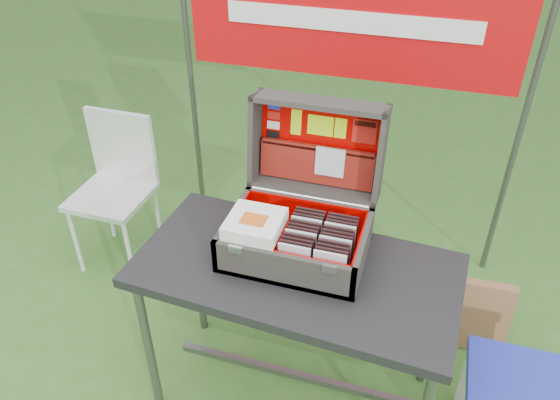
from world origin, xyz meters
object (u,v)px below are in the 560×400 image
(chair, at_px, (111,198))
(cardboard_box, at_px, (469,314))
(table, at_px, (294,335))
(suitcase, at_px, (301,191))

(chair, relative_size, cardboard_box, 2.25)
(chair, bearing_deg, cardboard_box, -1.23)
(table, height_order, chair, chair)
(chair, distance_m, cardboard_box, 1.89)
(chair, bearing_deg, table, -25.29)
(suitcase, bearing_deg, table, -80.96)
(table, distance_m, cardboard_box, 0.88)
(suitcase, relative_size, chair, 0.63)
(suitcase, distance_m, cardboard_box, 1.14)
(cardboard_box, bearing_deg, chair, 176.24)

